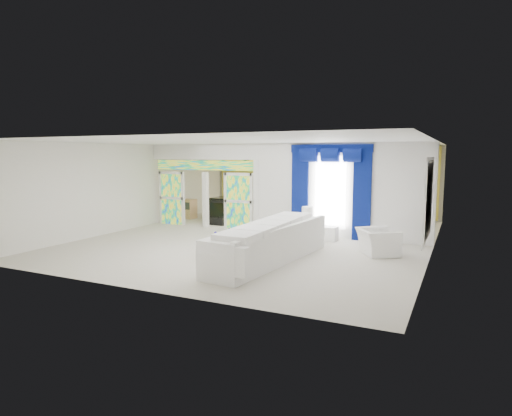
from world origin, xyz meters
The scene contains 22 objects.
floor centered at (0.00, 0.00, 0.00)m, with size 12.00×12.00×0.00m, color #B7AF9E.
dividing_wall centered at (2.15, 1.00, 1.50)m, with size 5.70×0.18×3.00m, color white.
dividing_header centered at (-2.85, 1.00, 2.73)m, with size 4.30×0.18×0.55m, color white.
stained_panel_left centered at (-4.28, 1.00, 1.00)m, with size 0.95×0.04×2.00m, color #994C3F.
stained_panel_right centered at (-1.42, 1.00, 1.00)m, with size 0.95×0.04×2.00m, color #994C3F.
stained_transom centered at (-2.85, 1.00, 2.25)m, with size 4.00×0.05×0.35m, color #994C3F.
window_pane centered at (1.90, 0.90, 1.45)m, with size 1.00×0.02×2.30m, color white.
blue_drape_left centered at (0.90, 0.87, 1.40)m, with size 0.55×0.10×2.80m, color #031141.
blue_drape_right centered at (2.90, 0.87, 1.40)m, with size 0.55×0.10×2.80m, color #031141.
blue_pelmet centered at (1.90, 0.87, 2.82)m, with size 2.60×0.12×0.25m, color #031141.
wall_mirror centered at (4.94, -1.00, 1.55)m, with size 0.04×2.70×1.90m, color white.
gold_curtains centered at (0.00, 5.90, 1.50)m, with size 9.70×0.12×2.90m, color gold.
white_sofa centered at (1.44, -2.80, 0.43)m, with size 0.97×4.54×0.87m, color white.
coffee_table centered at (0.09, -2.50, 0.20)m, with size 0.59×1.77×0.39m, color #BE8B3B.
console_table centered at (1.62, 0.42, 0.22)m, with size 1.30×0.41×0.43m, color white.
table_lamp centered at (1.32, 0.42, 0.72)m, with size 0.36×0.36×0.58m, color white.
armchair centered at (3.71, -0.88, 0.34)m, with size 1.04×0.91×0.68m, color white.
grand_piano centered at (-2.71, 3.19, 0.46)m, with size 1.38×1.81×0.92m, color black.
piano_bench centered at (-2.71, 1.59, 0.14)m, with size 0.85×0.33×0.28m, color black.
tv_console centered at (-4.57, 2.53, 0.40)m, with size 0.55×0.50×0.80m, color #A48152.
chandelier centered at (-2.30, 3.40, 2.65)m, with size 0.60×0.60×0.60m, color gold.
decanters centered at (0.10, -2.56, 0.49)m, with size 0.18×1.18×0.25m.
Camera 1 is at (5.67, -12.53, 2.64)m, focal length 30.74 mm.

